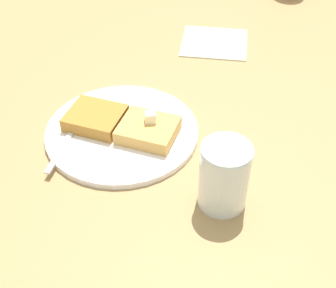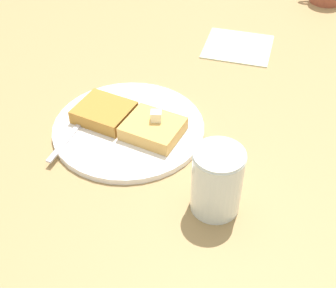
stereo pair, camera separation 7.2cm
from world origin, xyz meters
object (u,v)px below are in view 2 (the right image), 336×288
object	(u,v)px
napkin	(238,47)
fork	(77,128)
plate	(129,128)
syrup_jar	(217,182)

from	to	relation	value
napkin	fork	bearing A→B (deg)	52.18
plate	fork	bearing A→B (deg)	14.00
plate	syrup_jar	size ratio (longest dim) A/B	2.49
fork	syrup_jar	distance (cm)	28.03
syrup_jar	napkin	size ratio (longest dim) A/B	0.74
syrup_jar	napkin	xyz separation A→B (cm)	(-1.26, -46.14, -4.82)
fork	napkin	bearing A→B (deg)	-127.82
fork	syrup_jar	world-z (taller)	syrup_jar
fork	plate	bearing A→B (deg)	-166.00
plate	fork	world-z (taller)	fork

